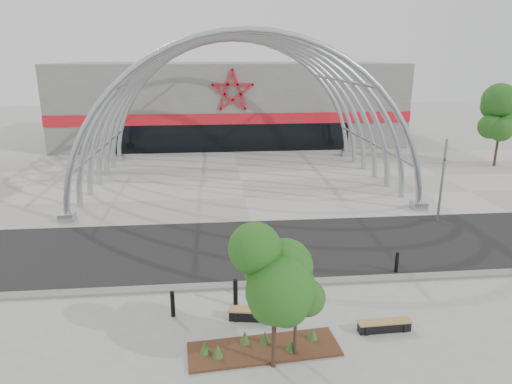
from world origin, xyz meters
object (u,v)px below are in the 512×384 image
(street_tree_1, at_px, (296,289))
(street_tree_0, at_px, (275,273))
(bollard_2, at_px, (262,289))
(bench_0, at_px, (257,315))
(signal_pole, at_px, (442,180))
(bench_1, at_px, (384,326))

(street_tree_1, bearing_deg, street_tree_0, -147.65)
(bollard_2, bearing_deg, bench_0, -102.46)
(bollard_2, bearing_deg, signal_pole, 35.04)
(signal_pole, relative_size, bollard_2, 5.15)
(street_tree_0, relative_size, street_tree_1, 1.34)
(signal_pole, relative_size, bench_0, 2.28)
(signal_pole, height_order, bollard_2, signal_pole)
(street_tree_0, bearing_deg, bench_0, 95.34)
(street_tree_1, relative_size, bollard_2, 3.54)
(bench_1, xyz_separation_m, bollard_2, (-3.82, 2.36, 0.26))
(street_tree_0, height_order, bench_0, street_tree_0)
(signal_pole, height_order, bench_1, signal_pole)
(signal_pole, bearing_deg, bollard_2, -144.96)
(bench_0, xyz_separation_m, bench_1, (4.11, -1.05, -0.02))
(street_tree_0, xyz_separation_m, bench_1, (3.87, 1.43, -2.85))
(street_tree_1, distance_m, bench_1, 3.92)
(signal_pole, relative_size, street_tree_1, 1.45)
(bench_1, height_order, bollard_2, bollard_2)
(street_tree_1, bearing_deg, bollard_2, 100.97)
(street_tree_0, distance_m, bollard_2, 4.58)
(signal_pole, relative_size, bench_1, 2.55)
(signal_pole, distance_m, street_tree_1, 14.53)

